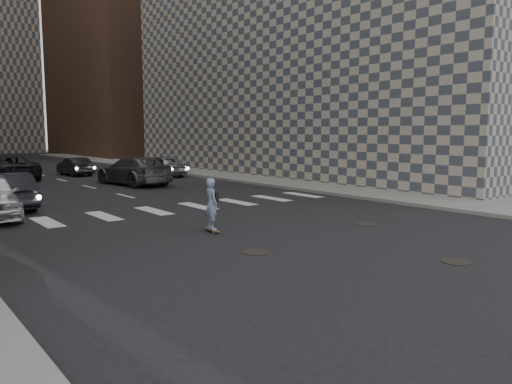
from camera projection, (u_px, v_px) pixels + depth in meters
ground at (343, 250)px, 13.09m from camera, size 160.00×160.00×0.00m
sidewalk_right at (275, 172)px, 37.59m from camera, size 13.00×80.00×0.15m
building_right at (329, 26)px, 37.53m from camera, size 15.00×33.00×22.00m
tower_right at (138, 19)px, 66.20m from camera, size 18.00×24.00×36.00m
manhole_a at (456, 262)px, 11.87m from camera, size 0.70×0.70×0.02m
manhole_b at (255, 252)px, 12.81m from camera, size 0.70×0.70×0.02m
manhole_c at (366, 224)px, 16.67m from camera, size 0.70×0.70×0.02m
skateboarder at (212, 204)px, 15.34m from camera, size 0.48×0.86×1.67m
traffic_car_a at (8, 191)px, 19.91m from camera, size 1.75×4.51×1.46m
traffic_car_b at (134, 171)px, 29.06m from camera, size 2.95×5.90×1.65m
traffic_car_c at (6, 168)px, 31.66m from camera, size 3.20×5.95×1.59m
traffic_car_d at (164, 166)px, 34.56m from camera, size 2.01×4.44×1.48m
traffic_car_e at (75, 166)px, 35.21m from camera, size 1.51×3.91×1.27m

